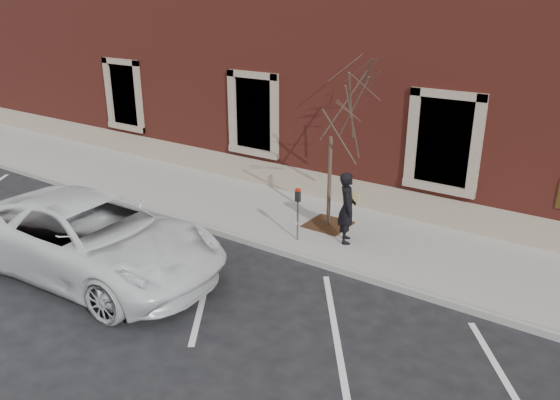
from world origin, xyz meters
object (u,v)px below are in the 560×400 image
Objects in this scene: sapling at (332,111)px; parking_meter at (298,205)px; white_truck at (92,237)px; man at (347,208)px.

parking_meter is at bearing -97.70° from sapling.
white_truck is (-2.95, -3.79, -0.21)m from parking_meter.
man is 1.20m from parking_meter.
sapling reaches higher than white_truck.
sapling is 0.70× the size of white_truck.
white_truck is at bearing -121.79° from sapling.
man reaches higher than parking_meter.
man is 0.28× the size of white_truck.
white_truck is (-3.12, -5.03, -2.33)m from sapling.
parking_meter is at bearing 89.34° from man.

